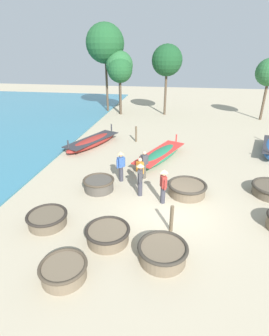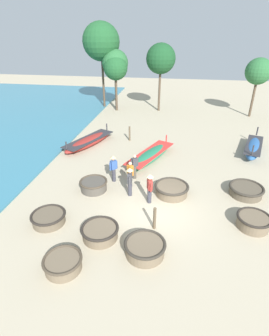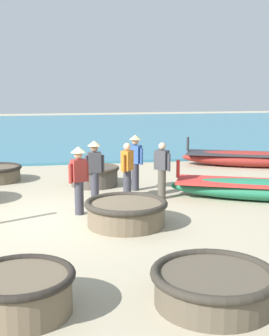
# 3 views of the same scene
# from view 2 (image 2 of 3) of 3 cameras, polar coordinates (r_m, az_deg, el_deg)

# --- Properties ---
(ground_plane) EXTENTS (80.00, 80.00, 0.00)m
(ground_plane) POSITION_cam_2_polar(r_m,az_deg,el_deg) (13.31, 4.21, -9.15)
(ground_plane) COLOR tan
(coracle_beside_post) EXTENTS (1.49, 1.49, 0.53)m
(coracle_beside_post) POSITION_cam_2_polar(r_m,az_deg,el_deg) (10.74, -15.32, -19.33)
(coracle_beside_post) COLOR brown
(coracle_beside_post) RESTS_ON ground
(coracle_front_right) EXTENTS (1.87, 1.87, 0.58)m
(coracle_front_right) POSITION_cam_2_polar(r_m,az_deg,el_deg) (14.43, 8.06, -4.59)
(coracle_front_right) COLOR brown
(coracle_front_right) RESTS_ON ground
(coracle_far_left) EXTENTS (1.54, 1.54, 0.60)m
(coracle_far_left) POSITION_cam_2_polar(r_m,az_deg,el_deg) (13.24, 24.46, -10.49)
(coracle_far_left) COLOR brown
(coracle_far_left) RESTS_ON ground
(coracle_weathered) EXTENTS (1.85, 1.85, 0.53)m
(coracle_weathered) POSITION_cam_2_polar(r_m,az_deg,el_deg) (15.49, 23.11, -4.45)
(coracle_weathered) COLOR brown
(coracle_weathered) RESTS_ON ground
(coracle_nearest) EXTENTS (1.69, 1.69, 0.59)m
(coracle_nearest) POSITION_cam_2_polar(r_m,az_deg,el_deg) (10.90, 2.30, -16.95)
(coracle_nearest) COLOR brown
(coracle_nearest) RESTS_ON ground
(coracle_front_left) EXTENTS (1.61, 1.61, 0.51)m
(coracle_front_left) POSITION_cam_2_polar(r_m,az_deg,el_deg) (12.99, -18.21, -10.24)
(coracle_front_left) COLOR brown
(coracle_front_left) RESTS_ON ground
(coracle_center) EXTENTS (1.64, 1.64, 0.56)m
(coracle_center) POSITION_cam_2_polar(r_m,az_deg,el_deg) (11.69, -7.52, -13.59)
(coracle_center) COLOR brown
(coracle_center) RESTS_ON ground
(coracle_far_right) EXTENTS (1.56, 1.56, 0.61)m
(coracle_far_right) POSITION_cam_2_polar(r_m,az_deg,el_deg) (14.82, -8.88, -3.64)
(coracle_far_right) COLOR #4C473F
(coracle_far_right) RESTS_ON ground
(long_boat_blue_hull) EXTENTS (2.25, 4.49, 1.32)m
(long_boat_blue_hull) POSITION_cam_2_polar(r_m,az_deg,el_deg) (21.02, 24.47, 4.07)
(long_boat_blue_hull) COLOR #285693
(long_boat_blue_hull) RESTS_ON ground
(long_boat_white_hull) EXTENTS (3.10, 5.17, 1.08)m
(long_boat_white_hull) POSITION_cam_2_polar(r_m,az_deg,el_deg) (20.74, -9.92, 5.74)
(long_boat_white_hull) COLOR maroon
(long_boat_white_hull) RESTS_ON ground
(long_boat_ochre_hull) EXTENTS (3.16, 5.28, 1.02)m
(long_boat_ochre_hull) POSITION_cam_2_polar(r_m,az_deg,el_deg) (18.15, 3.47, 2.75)
(long_boat_ochre_hull) COLOR #237551
(long_boat_ochre_hull) RESTS_ON ground
(fisherman_hauling) EXTENTS (0.44, 0.38, 1.57)m
(fisherman_hauling) POSITION_cam_2_polar(r_m,az_deg,el_deg) (14.72, -0.94, -1.22)
(fisherman_hauling) COLOR #383842
(fisherman_hauling) RESTS_ON ground
(fisherman_standing_left) EXTENTS (0.40, 0.40, 1.67)m
(fisherman_standing_left) POSITION_cam_2_polar(r_m,az_deg,el_deg) (15.23, -4.59, 0.27)
(fisherman_standing_left) COLOR #383842
(fisherman_standing_left) RESTS_ON ground
(fisherman_with_hat) EXTENTS (0.41, 0.39, 1.57)m
(fisherman_with_hat) POSITION_cam_2_polar(r_m,az_deg,el_deg) (15.53, 0.01, 0.45)
(fisherman_with_hat) COLOR #4C473D
(fisherman_with_hat) RESTS_ON ground
(fisherman_by_coracle) EXTENTS (0.36, 0.50, 1.67)m
(fisherman_by_coracle) POSITION_cam_2_polar(r_m,az_deg,el_deg) (13.31, 3.32, -4.10)
(fisherman_by_coracle) COLOR #383842
(fisherman_by_coracle) RESTS_ON ground
(fisherman_crouching) EXTENTS (0.36, 0.53, 1.67)m
(fisherman_crouching) POSITION_cam_2_polar(r_m,az_deg,el_deg) (13.86, -1.03, -2.63)
(fisherman_crouching) COLOR #383842
(fisherman_crouching) RESTS_ON ground
(mooring_post_shoreline) EXTENTS (0.14, 0.14, 1.19)m
(mooring_post_shoreline) POSITION_cam_2_polar(r_m,az_deg,el_deg) (21.23, -1.08, 7.50)
(mooring_post_shoreline) COLOR brown
(mooring_post_shoreline) RESTS_ON ground
(mooring_post_inland) EXTENTS (0.14, 0.14, 1.12)m
(mooring_post_inland) POSITION_cam_2_polar(r_m,az_deg,el_deg) (11.91, 4.39, -10.88)
(mooring_post_inland) COLOR brown
(mooring_post_inland) RESTS_ON ground
(tree_leftmost) EXTENTS (2.75, 2.75, 6.27)m
(tree_leftmost) POSITION_cam_2_polar(r_m,az_deg,el_deg) (29.72, -4.25, 21.80)
(tree_leftmost) COLOR #4C3D2D
(tree_leftmost) RESTS_ON ground
(tree_left_mid) EXTENTS (2.52, 2.52, 5.73)m
(tree_left_mid) POSITION_cam_2_polar(r_m,az_deg,el_deg) (29.22, -4.15, 20.86)
(tree_left_mid) COLOR #4C3D2D
(tree_left_mid) RESTS_ON ground
(tree_tall_back) EXTENTS (2.50, 2.50, 5.69)m
(tree_tall_back) POSITION_cam_2_polar(r_m,az_deg,el_deg) (29.39, 25.38, 18.42)
(tree_tall_back) COLOR #4C3D2D
(tree_tall_back) RESTS_ON ground
(tree_right_mid) EXTENTS (3.02, 3.02, 6.87)m
(tree_right_mid) POSITION_cam_2_polar(r_m,az_deg,el_deg) (29.08, 5.74, 22.55)
(tree_right_mid) COLOR #4C3D2D
(tree_right_mid) RESTS_ON ground
(tree_rightmost) EXTENTS (3.88, 3.88, 8.83)m
(tree_rightmost) POSITION_cam_2_polar(r_m,az_deg,el_deg) (30.43, -7.28, 25.61)
(tree_rightmost) COLOR #4C3D2D
(tree_rightmost) RESTS_ON ground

